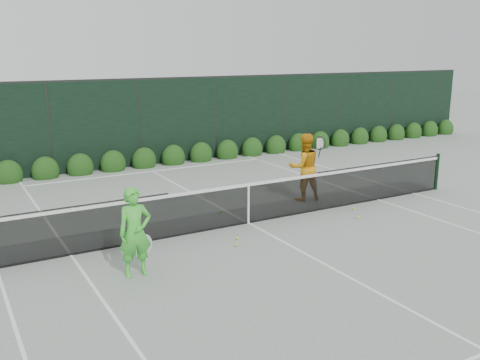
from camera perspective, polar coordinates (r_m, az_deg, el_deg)
ground at (r=12.69m, az=0.89°, el=-4.64°), size 80.00×80.00×0.00m
tennis_net at (r=12.52m, az=0.80°, el=-2.35°), size 12.90×0.10×1.07m
player_woman at (r=9.79m, az=-11.13°, el=-5.50°), size 0.66×0.42×1.64m
player_man at (r=14.54m, az=6.88°, el=1.39°), size 1.02×0.87×1.83m
court_lines at (r=12.69m, az=0.89°, el=-4.62°), size 11.03×23.83×0.01m
windscreen_fence at (r=10.12m, az=8.75°, el=-0.64°), size 32.00×21.07×3.06m
hedge_row at (r=18.93m, az=-10.19°, el=2.04°), size 31.66×0.65×0.94m
tennis_balls at (r=12.64m, az=4.69°, el=-4.61°), size 3.97×2.26×0.07m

